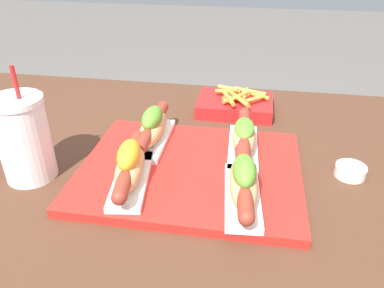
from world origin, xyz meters
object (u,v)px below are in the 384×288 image
at_px(serving_tray, 190,170).
at_px(drink_cup, 24,139).
at_px(hot_dog_0, 130,166).
at_px(hot_dog_1, 243,182).
at_px(sauce_bowl, 351,170).
at_px(hot_dog_2, 153,128).
at_px(fries_basket, 235,104).
at_px(hot_dog_3, 244,137).

xyz_separation_m(serving_tray, drink_cup, (-0.31, -0.06, 0.07)).
bearing_deg(hot_dog_0, hot_dog_1, -3.79).
bearing_deg(serving_tray, sauce_bowl, 8.63).
bearing_deg(hot_dog_2, serving_tray, -40.39).
height_order(serving_tray, fries_basket, fries_basket).
height_order(sauce_bowl, drink_cup, drink_cup).
distance_m(hot_dog_1, sauce_bowl, 0.25).
distance_m(hot_dog_2, hot_dog_3, 0.20).
bearing_deg(serving_tray, hot_dog_2, 139.61).
bearing_deg(fries_basket, hot_dog_0, -113.67).
bearing_deg(fries_basket, sauce_bowl, -46.71).
height_order(hot_dog_2, fries_basket, hot_dog_2).
xyz_separation_m(hot_dog_1, sauce_bowl, (0.21, 0.13, -0.04)).
height_order(drink_cup, fries_basket, drink_cup).
xyz_separation_m(serving_tray, sauce_bowl, (0.31, 0.05, 0.00)).
bearing_deg(sauce_bowl, drink_cup, -170.40).
relative_size(hot_dog_1, drink_cup, 0.97).
bearing_deg(drink_cup, serving_tray, 10.58).
distance_m(serving_tray, hot_dog_0, 0.13).
bearing_deg(hot_dog_0, serving_tray, 35.33).
bearing_deg(hot_dog_1, sauce_bowl, 32.38).
height_order(hot_dog_2, drink_cup, drink_cup).
distance_m(serving_tray, drink_cup, 0.32).
bearing_deg(drink_cup, sauce_bowl, 9.60).
xyz_separation_m(hot_dog_1, fries_basket, (-0.04, 0.39, -0.03)).
bearing_deg(hot_dog_2, sauce_bowl, -4.82).
height_order(hot_dog_1, fries_basket, hot_dog_1).
relative_size(serving_tray, fries_basket, 2.21).
bearing_deg(hot_dog_1, hot_dog_3, 92.51).
relative_size(serving_tray, drink_cup, 1.90).
xyz_separation_m(hot_dog_0, hot_dog_2, (0.00, 0.15, -0.00)).
xyz_separation_m(hot_dog_0, sauce_bowl, (0.41, 0.12, -0.04)).
bearing_deg(sauce_bowl, fries_basket, 133.29).
relative_size(sauce_bowl, drink_cup, 0.26).
xyz_separation_m(hot_dog_0, hot_dog_3, (0.20, 0.15, -0.00)).
xyz_separation_m(serving_tray, hot_dog_2, (-0.10, 0.08, 0.04)).
bearing_deg(hot_dog_1, hot_dog_0, 176.21).
relative_size(serving_tray, hot_dog_2, 1.94).
bearing_deg(hot_dog_1, drink_cup, 176.40).
distance_m(hot_dog_2, drink_cup, 0.26).
height_order(hot_dog_1, hot_dog_3, hot_dog_1).
distance_m(serving_tray, hot_dog_3, 0.13).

